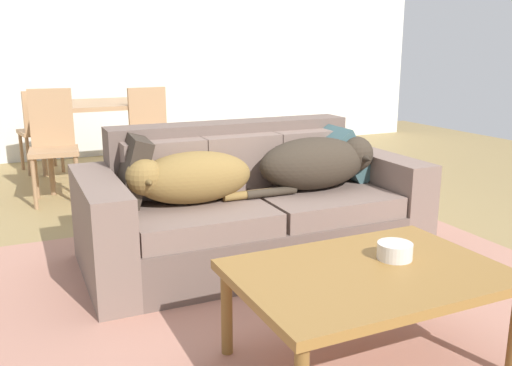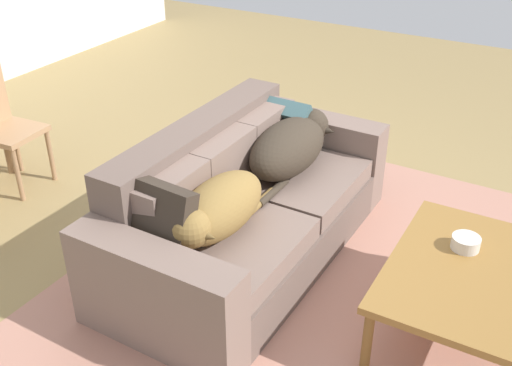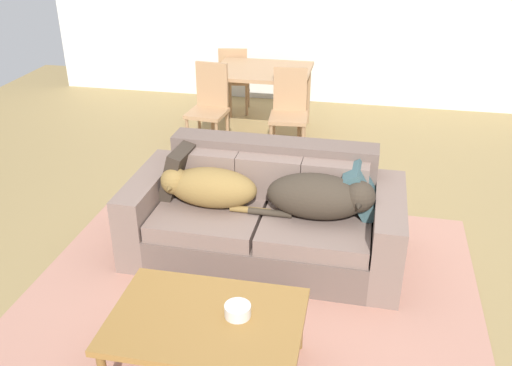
# 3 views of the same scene
# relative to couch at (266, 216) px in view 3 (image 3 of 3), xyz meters

# --- Properties ---
(ground_plane) EXTENTS (10.00, 10.00, 0.00)m
(ground_plane) POSITION_rel_couch_xyz_m (0.26, -0.13, -0.31)
(ground_plane) COLOR olive
(back_partition) EXTENTS (8.00, 0.12, 2.70)m
(back_partition) POSITION_rel_couch_xyz_m (0.26, 3.87, 1.04)
(back_partition) COLOR silver
(back_partition) RESTS_ON ground
(area_rug) EXTENTS (3.23, 3.22, 0.01)m
(area_rug) POSITION_rel_couch_xyz_m (-0.00, -0.80, -0.31)
(area_rug) COLOR #AD7764
(area_rug) RESTS_ON ground
(couch) EXTENTS (2.09, 1.02, 0.83)m
(couch) POSITION_rel_couch_xyz_m (0.00, 0.00, 0.00)
(couch) COLOR brown
(couch) RESTS_ON ground
(dog_on_left_cushion) EXTENTS (0.86, 0.35, 0.30)m
(dog_on_left_cushion) POSITION_rel_couch_xyz_m (-0.43, -0.10, 0.27)
(dog_on_left_cushion) COLOR olive
(dog_on_left_cushion) RESTS_ON couch
(dog_on_right_cushion) EXTENTS (0.91, 0.39, 0.33)m
(dog_on_right_cushion) POSITION_rel_couch_xyz_m (0.43, -0.12, 0.28)
(dog_on_right_cushion) COLOR #352C21
(dog_on_right_cushion) RESTS_ON couch
(throw_pillow_by_left_arm) EXTENTS (0.25, 0.42, 0.42)m
(throw_pillow_by_left_arm) POSITION_rel_couch_xyz_m (-0.72, 0.07, 0.30)
(throw_pillow_by_left_arm) COLOR #31281F
(throw_pillow_by_left_arm) RESTS_ON couch
(throw_pillow_by_right_arm) EXTENTS (0.32, 0.39, 0.39)m
(throw_pillow_by_right_arm) POSITION_rel_couch_xyz_m (0.72, 0.05, 0.28)
(throw_pillow_by_right_arm) COLOR #365356
(throw_pillow_by_right_arm) RESTS_ON couch
(coffee_table) EXTENTS (1.08, 0.75, 0.44)m
(coffee_table) POSITION_rel_couch_xyz_m (-0.09, -1.37, 0.08)
(coffee_table) COLOR olive
(coffee_table) RESTS_ON ground
(bowl_on_coffee_table) EXTENTS (0.15, 0.15, 0.07)m
(bowl_on_coffee_table) POSITION_rel_couch_xyz_m (0.08, -1.32, 0.16)
(bowl_on_coffee_table) COLOR silver
(bowl_on_coffee_table) RESTS_ON coffee_table
(dining_table) EXTENTS (1.10, 0.92, 0.78)m
(dining_table) POSITION_rel_couch_xyz_m (-0.50, 2.53, 0.38)
(dining_table) COLOR #AB8058
(dining_table) RESTS_ON ground
(dining_chair_near_left) EXTENTS (0.44, 0.44, 0.96)m
(dining_chair_near_left) POSITION_rel_couch_xyz_m (-0.98, 1.92, 0.21)
(dining_chair_near_left) COLOR #AB8058
(dining_chair_near_left) RESTS_ON ground
(dining_chair_near_right) EXTENTS (0.43, 0.43, 0.94)m
(dining_chair_near_right) POSITION_rel_couch_xyz_m (-0.10, 1.97, 0.20)
(dining_chair_near_right) COLOR #AB8058
(dining_chair_near_right) RESTS_ON ground
(dining_chair_far_left) EXTENTS (0.45, 0.45, 0.87)m
(dining_chair_far_left) POSITION_rel_couch_xyz_m (-0.99, 3.15, 0.17)
(dining_chair_far_left) COLOR #AB8058
(dining_chair_far_left) RESTS_ON ground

